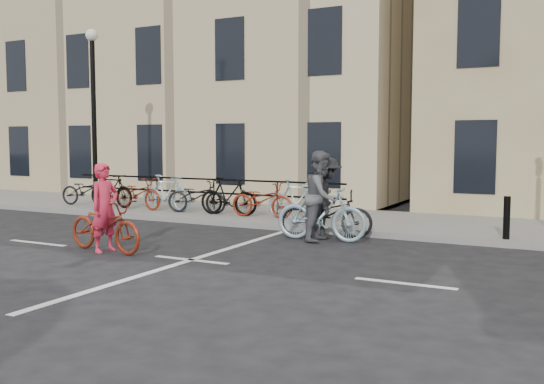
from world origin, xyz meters
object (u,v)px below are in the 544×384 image
at_px(cyclist_pink, 105,221).
at_px(lamp_post, 93,96).
at_px(cyclist_grey, 321,205).
at_px(cyclist_dark, 326,206).

bearing_deg(cyclist_pink, lamp_post, 52.43).
height_order(cyclist_pink, cyclist_grey, cyclist_grey).
height_order(lamp_post, cyclist_pink, lamp_post).
xyz_separation_m(lamp_post, cyclist_pink, (4.49, -4.47, -2.88)).
bearing_deg(lamp_post, cyclist_grey, -9.61).
xyz_separation_m(cyclist_pink, cyclist_dark, (3.27, 3.56, 0.11)).
xyz_separation_m(lamp_post, cyclist_grey, (7.81, -1.32, -2.69)).
bearing_deg(cyclist_dark, lamp_post, 63.97).
distance_m(cyclist_pink, cyclist_grey, 4.58).
bearing_deg(cyclist_grey, cyclist_dark, 3.53).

